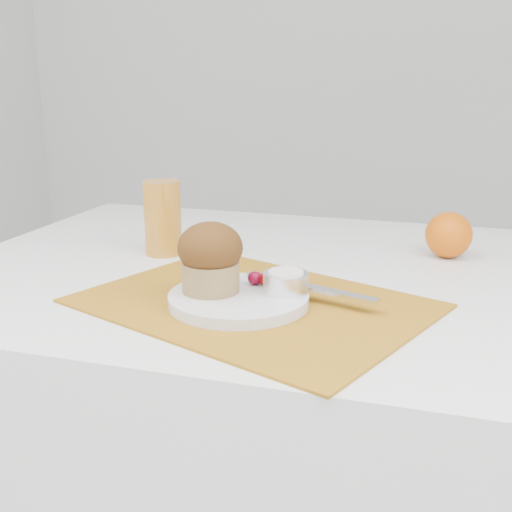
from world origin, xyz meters
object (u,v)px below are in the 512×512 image
(orange, at_px, (449,235))
(muffin, at_px, (210,257))
(table, at_px, (310,476))
(plate, at_px, (239,299))
(juice_glass, at_px, (163,218))

(orange, xyz_separation_m, muffin, (-0.30, -0.34, 0.03))
(table, distance_m, plate, 0.44)
(orange, xyz_separation_m, juice_glass, (-0.47, -0.12, 0.02))
(muffin, bearing_deg, table, 60.62)
(plate, distance_m, orange, 0.43)
(juice_glass, height_order, muffin, juice_glass)
(plate, height_order, muffin, muffin)
(muffin, bearing_deg, plate, -1.08)
(orange, relative_size, juice_glass, 0.61)
(orange, bearing_deg, muffin, -132.02)
(plate, bearing_deg, orange, 51.99)
(plate, height_order, orange, orange)
(table, bearing_deg, plate, -109.33)
(orange, bearing_deg, juice_glass, -165.44)
(table, height_order, muffin, muffin)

